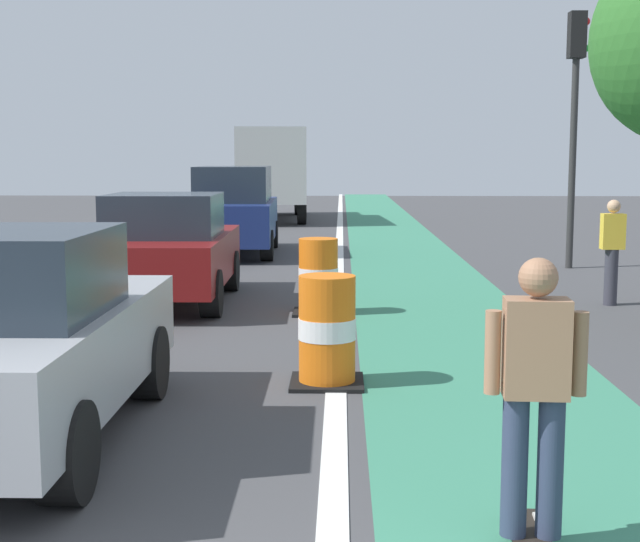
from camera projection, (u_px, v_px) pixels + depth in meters
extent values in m
cube|color=#387F60|center=(428.00, 292.00, 14.93)|extent=(2.50, 80.00, 0.01)
cube|color=silver|center=(338.00, 291.00, 14.97)|extent=(0.20, 80.00, 0.01)
cube|color=black|center=(530.00, 537.00, 5.11)|extent=(0.27, 0.81, 0.02)
cylinder|color=silver|center=(536.00, 521.00, 5.36)|extent=(0.05, 0.11, 0.11)
cylinder|color=silver|center=(511.00, 521.00, 5.38)|extent=(0.05, 0.11, 0.11)
cylinder|color=#2D3851|center=(550.00, 467.00, 5.05)|extent=(0.15, 0.15, 0.82)
cylinder|color=#2D3851|center=(515.00, 466.00, 5.07)|extent=(0.15, 0.15, 0.82)
cube|color=#9E7051|center=(536.00, 348.00, 4.97)|extent=(0.37, 0.24, 0.56)
cylinder|color=#9E7051|center=(580.00, 354.00, 4.96)|extent=(0.09, 0.09, 0.48)
cylinder|color=#9E7051|center=(493.00, 352.00, 4.99)|extent=(0.09, 0.09, 0.48)
sphere|color=#9E7051|center=(538.00, 277.00, 4.92)|extent=(0.22, 0.22, 0.22)
cube|color=#9EA0A5|center=(9.00, 354.00, 6.99)|extent=(1.87, 4.11, 0.72)
cylinder|color=black|center=(148.00, 363.00, 8.28)|extent=(0.28, 0.68, 0.68)
cylinder|color=black|center=(66.00, 452.00, 5.76)|extent=(0.28, 0.68, 0.68)
cube|color=maroon|center=(168.00, 258.00, 13.72)|extent=(1.93, 4.14, 0.72)
cube|color=#232D38|center=(164.00, 215.00, 13.39)|extent=(1.66, 1.76, 0.64)
cylinder|color=black|center=(133.00, 271.00, 15.03)|extent=(0.29, 0.69, 0.68)
cylinder|color=black|center=(230.00, 271.00, 15.03)|extent=(0.29, 0.69, 0.68)
cylinder|color=black|center=(95.00, 293.00, 12.51)|extent=(0.29, 0.69, 0.68)
cylinder|color=black|center=(211.00, 293.00, 12.51)|extent=(0.29, 0.69, 0.68)
cube|color=navy|center=(234.00, 220.00, 20.70)|extent=(2.01, 4.67, 0.90)
cube|color=#232D38|center=(234.00, 184.00, 20.59)|extent=(1.72, 2.91, 0.80)
cylinder|color=black|center=(206.00, 234.00, 22.16)|extent=(0.31, 0.69, 0.68)
cylinder|color=black|center=(272.00, 234.00, 22.18)|extent=(0.31, 0.69, 0.68)
cylinder|color=black|center=(191.00, 246.00, 19.33)|extent=(0.31, 0.69, 0.68)
cylinder|color=black|center=(267.00, 245.00, 19.35)|extent=(0.31, 0.69, 0.68)
cylinder|color=orange|center=(327.00, 360.00, 8.81)|extent=(0.56, 0.56, 0.42)
cylinder|color=white|center=(327.00, 328.00, 8.77)|extent=(0.57, 0.57, 0.21)
cylinder|color=orange|center=(327.00, 297.00, 8.73)|extent=(0.56, 0.56, 0.42)
cube|color=black|center=(327.00, 382.00, 8.84)|extent=(0.73, 0.73, 0.04)
cylinder|color=orange|center=(318.00, 296.00, 12.81)|extent=(0.56, 0.56, 0.42)
cylinder|color=white|center=(318.00, 275.00, 12.77)|extent=(0.57, 0.57, 0.21)
cylinder|color=orange|center=(318.00, 253.00, 12.73)|extent=(0.56, 0.56, 0.42)
cube|color=black|center=(318.00, 312.00, 12.84)|extent=(0.73, 0.73, 0.04)
cube|color=beige|center=(271.00, 165.00, 31.17)|extent=(2.69, 5.75, 2.50)
cube|color=silver|center=(272.00, 176.00, 35.05)|extent=(2.33, 2.05, 2.10)
cylinder|color=black|center=(246.00, 203.00, 34.93)|extent=(0.37, 0.98, 0.96)
cylinder|color=black|center=(298.00, 203.00, 35.03)|extent=(0.37, 0.98, 0.96)
cylinder|color=black|center=(241.00, 210.00, 29.93)|extent=(0.37, 0.98, 0.96)
cylinder|color=black|center=(302.00, 210.00, 30.02)|extent=(0.37, 0.98, 0.96)
cylinder|color=#2D2D2D|center=(572.00, 165.00, 17.89)|extent=(0.14, 0.14, 4.20)
cube|color=black|center=(577.00, 35.00, 17.57)|extent=(0.32, 0.32, 0.90)
sphere|color=red|center=(586.00, 21.00, 17.53)|extent=(0.16, 0.16, 0.16)
sphere|color=green|center=(585.00, 48.00, 17.59)|extent=(0.16, 0.16, 0.16)
cylinder|color=#33333D|center=(611.00, 277.00, 13.53)|extent=(0.20, 0.20, 0.86)
cube|color=gold|center=(613.00, 231.00, 13.44)|extent=(0.34, 0.20, 0.54)
sphere|color=tan|center=(614.00, 206.00, 13.40)|extent=(0.20, 0.20, 0.20)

